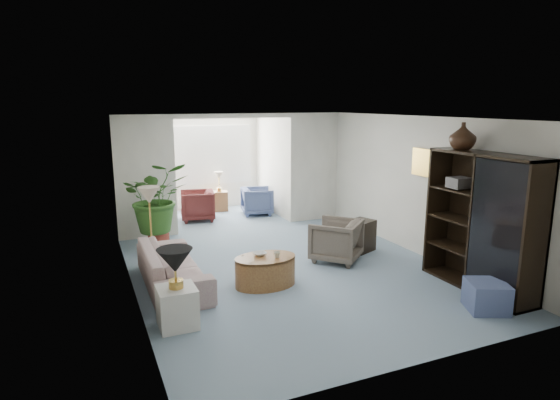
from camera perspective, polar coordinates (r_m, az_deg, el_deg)
name	(u,v)px	position (r m, az deg, el deg)	size (l,w,h in m)	color
floor	(294,273)	(7.75, 1.78, -8.84)	(6.00, 6.00, 0.00)	#889FB3
sunroom_floor	(223,217)	(11.43, -6.97, -2.07)	(2.60, 2.60, 0.00)	#889FB3
back_pier_left	(146,178)	(9.74, -16.07, 2.63)	(1.20, 0.12, 2.50)	white
back_pier_right	(314,167)	(10.88, 4.20, 3.99)	(1.20, 0.12, 2.50)	white
back_header	(235,116)	(10.05, -5.51, 10.18)	(2.60, 0.12, 0.10)	white
window_pane	(210,155)	(12.21, -8.58, 5.46)	(2.20, 0.02, 1.50)	white
window_blinds	(210,155)	(12.18, -8.54, 5.45)	(2.20, 0.02, 1.50)	white
framed_picture	(425,163)	(8.57, 17.26, 4.38)	(0.04, 0.50, 0.40)	#AFA18C
sofa	(173,267)	(7.31, -12.96, -7.92)	(2.07, 0.81, 0.61)	#B6AB9A
end_table	(177,307)	(6.06, -12.44, -12.65)	(0.46, 0.46, 0.51)	silver
table_lamp	(175,261)	(5.83, -12.70, -7.23)	(0.44, 0.44, 0.30)	black
floor_lamp	(149,195)	(7.90, -15.70, 0.56)	(0.36, 0.36, 0.28)	beige
coffee_table	(265,271)	(7.17, -1.79, -8.65)	(0.95, 0.95, 0.45)	olive
coffee_bowl	(260,254)	(7.16, -2.48, -6.58)	(0.20, 0.20, 0.05)	silver
coffee_cup	(277,255)	(7.05, -0.37, -6.71)	(0.09, 0.09, 0.09)	beige
wingback_chair	(336,240)	(8.26, 6.85, -4.91)	(0.78, 0.81, 0.73)	#6A6053
side_table_dark	(360,236)	(8.88, 9.79, -4.30)	(0.49, 0.39, 0.58)	black
entertainment_cabinet	(482,222)	(7.43, 23.38, -2.53)	(0.49, 1.83, 2.03)	black
cabinet_urn	(463,136)	(7.59, 21.40, 7.28)	(0.39, 0.39, 0.41)	#311C10
ottoman	(487,296)	(6.94, 23.90, -10.68)	(0.49, 0.49, 0.40)	slate
plant_pot	(159,239)	(9.26, -14.57, -4.69)	(0.40, 0.40, 0.32)	brown
house_plant	(156,197)	(9.06, -14.84, 0.34)	(1.20, 1.04, 1.34)	#2E5D1F
sunroom_chair_blue	(257,201)	(11.57, -2.81, -0.12)	(0.72, 0.74, 0.67)	slate
sunroom_chair_maroon	(197,205)	(11.14, -10.05, -0.66)	(0.76, 0.78, 0.71)	#54221C
sunroom_table	(219,201)	(12.06, -7.40, -0.13)	(0.41, 0.32, 0.50)	olive
shelf_clutter	(483,219)	(7.33, 23.55, -2.14)	(0.30, 1.18, 1.06)	black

